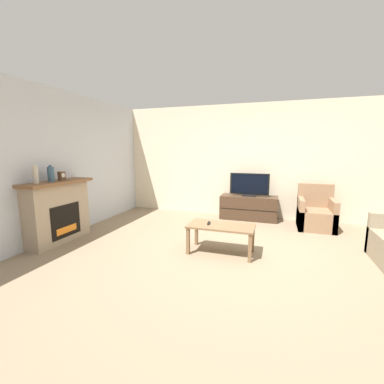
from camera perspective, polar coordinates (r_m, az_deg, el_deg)
name	(u,v)px	position (r m, az deg, el deg)	size (l,w,h in m)	color
ground_plane	(234,253)	(4.24, 9.32, -13.16)	(24.00, 24.00, 0.00)	#89755B
wall_back	(252,161)	(6.37, 13.18, 6.68)	(12.00, 0.06, 2.70)	beige
wall_left	(66,164)	(5.45, -26.24, 5.58)	(0.06, 12.00, 2.70)	silver
fireplace	(58,211)	(5.09, -27.64, -3.77)	(0.45, 1.28, 1.09)	tan
mantel_vase_left	(35,174)	(4.73, -31.44, 3.39)	(0.08, 0.08, 0.31)	beige
mantel_vase_centre_left	(51,174)	(4.92, -28.88, 3.56)	(0.11, 0.11, 0.28)	#385670
mantel_clock	(62,176)	(5.08, -26.98, 3.22)	(0.08, 0.11, 0.15)	brown
tv_stand	(249,208)	(6.20, 12.45, -3.40)	(1.30, 0.50, 0.55)	#422D1E
tv	(249,186)	(6.10, 12.62, 1.40)	(0.90, 0.18, 0.53)	black
armchair	(316,214)	(5.95, 25.78, -4.46)	(0.70, 0.76, 0.91)	#937051
coffee_table	(221,229)	(4.09, 6.48, -8.14)	(1.03, 0.52, 0.45)	brown
remote	(209,223)	(4.12, 3.75, -6.91)	(0.07, 0.15, 0.02)	black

